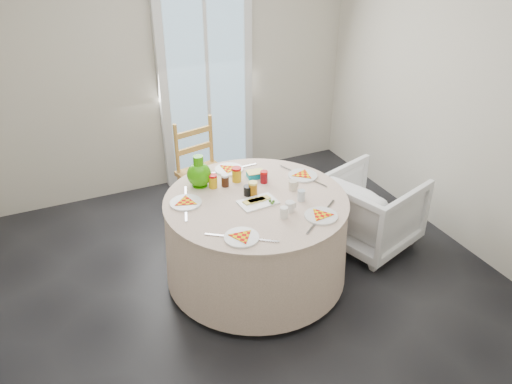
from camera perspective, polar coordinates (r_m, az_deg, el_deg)
name	(u,v)px	position (r m, az deg, el deg)	size (l,w,h in m)	color
floor	(248,289)	(4.06, -0.89, -11.03)	(4.00, 4.00, 0.00)	black
wall_back	(165,65)	(5.16, -10.32, 14.06)	(4.00, 0.02, 2.60)	#BCB5A3
wall_right	(471,98)	(4.50, 23.35, 9.80)	(0.02, 4.00, 2.60)	#BCB5A3
glass_door	(207,86)	(5.29, -5.67, 11.96)	(1.00, 0.08, 2.10)	silver
table	(256,239)	(3.96, 0.00, -5.34)	(1.44, 1.44, 0.73)	beige
wooden_chair	(206,175)	(4.71, -5.79, 1.97)	(0.44, 0.42, 0.98)	#B0743A
armchair	(372,205)	(4.48, 13.10, -1.48)	(0.72, 0.68, 0.74)	white
place_settings	(256,195)	(3.75, 0.00, -0.40)	(1.29, 1.29, 0.02)	silver
jar_cluster	(238,176)	(3.92, -2.13, 1.81)	(0.45, 0.23, 0.13)	olive
butter_tub	(255,172)	(4.05, -0.07, 2.27)	(0.14, 0.10, 0.05)	#078A9F
green_pitcher	(199,171)	(3.91, -6.54, 2.43)	(0.19, 0.19, 0.25)	#319C04
cheese_platter	(258,199)	(3.70, 0.22, -0.84)	(0.28, 0.18, 0.04)	white
mugs_glasses	(276,189)	(3.76, 2.33, 0.33)	(0.51, 0.51, 0.09)	gray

